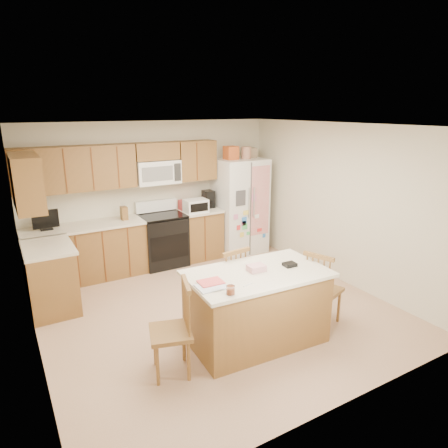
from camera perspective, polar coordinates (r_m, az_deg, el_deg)
ground at (r=5.72m, az=-1.24°, el=-12.01°), size 4.50×4.50×0.00m
room_shell at (r=5.19m, az=-1.34°, el=2.12°), size 4.60×4.60×2.52m
cabinetry at (r=6.62m, az=-16.38°, el=-0.13°), size 3.36×1.56×2.15m
stove at (r=7.16m, az=-8.76°, el=-2.12°), size 0.76×0.65×1.13m
refrigerator at (r=7.66m, az=2.26°, el=2.76°), size 0.90×0.79×2.04m
island at (r=4.83m, az=4.66°, el=-11.67°), size 1.67×1.03×0.98m
windsor_chair_left at (r=4.31m, az=-7.30°, el=-14.96°), size 0.53×0.54×1.02m
windsor_chair_back at (r=5.30m, az=0.68°, el=-8.69°), size 0.48×0.46×1.00m
windsor_chair_right at (r=5.33m, az=13.76°, el=-9.11°), size 0.53×0.54×0.99m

